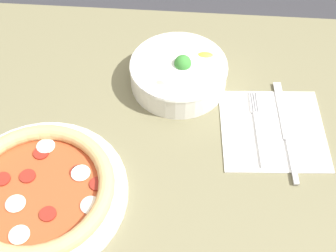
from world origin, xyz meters
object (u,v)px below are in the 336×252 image
fork (258,128)px  knife (287,134)px  pizza (37,190)px  bowl (179,72)px

fork → knife: (0.05, -0.01, -0.00)m
pizza → bowl: (0.21, 0.27, 0.01)m
bowl → fork: bearing=-35.1°
bowl → knife: bearing=-29.4°
knife → fork: bearing=76.7°
bowl → fork: 0.18m
pizza → fork: 0.39m
bowl → knife: 0.23m
pizza → bowl: 0.34m
pizza → bowl: bearing=52.1°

